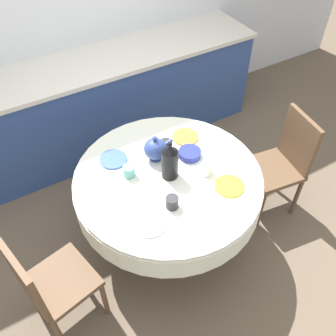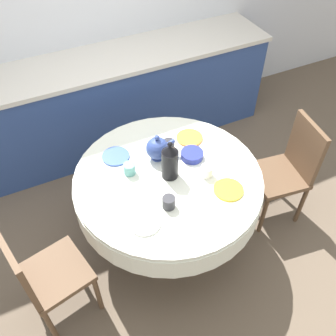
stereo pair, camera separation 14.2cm
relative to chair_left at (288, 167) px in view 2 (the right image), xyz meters
name	(u,v)px [view 2 (the right image)]	position (x,y,z in m)	size (l,w,h in m)	color
ground_plane	(168,237)	(-1.00, 0.14, -0.52)	(12.00, 12.00, 0.00)	brown
wall_back	(84,6)	(-1.00, 1.83, 0.78)	(7.00, 0.05, 2.60)	silver
kitchen_counter	(108,103)	(-1.00, 1.50, -0.04)	(3.24, 0.64, 0.96)	#2D4784
dining_table	(168,188)	(-1.00, 0.14, 0.11)	(1.34, 1.34, 0.75)	olive
chair_left	(288,167)	(0.00, 0.00, 0.00)	(0.45, 0.45, 0.94)	brown
chair_right	(42,274)	(-1.99, -0.08, 0.00)	(0.48, 0.48, 0.94)	brown
plate_near_left	(145,223)	(-1.31, -0.16, 0.24)	(0.20, 0.20, 0.01)	white
cup_near_left	(169,202)	(-1.11, -0.11, 0.27)	(0.08, 0.08, 0.08)	#28282D
plate_near_right	(228,190)	(-0.69, -0.16, 0.24)	(0.20, 0.20, 0.01)	yellow
cup_near_right	(207,171)	(-0.76, 0.03, 0.27)	(0.08, 0.08, 0.08)	white
plate_far_left	(116,156)	(-1.26, 0.48, 0.24)	(0.20, 0.20, 0.01)	#3856AD
cup_far_left	(129,169)	(-1.23, 0.28, 0.27)	(0.08, 0.08, 0.08)	#5BA39E
plate_far_right	(190,138)	(-0.68, 0.42, 0.24)	(0.20, 0.20, 0.01)	orange
cup_far_right	(169,145)	(-0.88, 0.38, 0.27)	(0.08, 0.08, 0.08)	#28282D
coffee_carafe	(170,162)	(-0.99, 0.14, 0.37)	(0.12, 0.12, 0.31)	black
teapot	(157,148)	(-0.99, 0.34, 0.32)	(0.23, 0.16, 0.21)	#33478E
fruit_bowl	(192,155)	(-0.76, 0.23, 0.26)	(0.16, 0.16, 0.05)	navy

